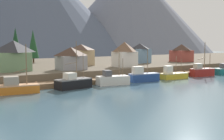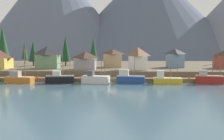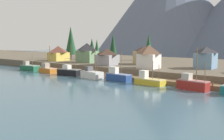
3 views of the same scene
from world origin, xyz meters
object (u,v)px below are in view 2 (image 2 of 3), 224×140
Objects in this scene: fishing_boat_orange at (19,78)px; fishing_boat_red at (209,79)px; fishing_boat_blue at (130,78)px; house_tan at (113,58)px; conifer_near_right at (66,49)px; house_grey at (85,60)px; house_green at (48,57)px; house_yellow at (0,59)px; house_white at (138,58)px; conifer_mid_left at (93,49)px; house_blue at (175,58)px; conifer_near_left at (33,51)px; fishing_boat_yellow at (167,80)px; fishing_boat_black at (60,79)px; fishing_boat_white at (95,79)px; conifer_back_left at (25,51)px; conifer_mid_right at (3,44)px.

fishing_boat_orange is 48.57m from fishing_boat_red.
fishing_boat_blue is 22.47m from house_tan.
house_grey is at bearing -58.23° from conifer_near_right.
house_green is (-12.38, 3.64, 0.81)m from house_grey.
house_grey is at bearing -5.92° from house_yellow.
house_green reaches higher than house_white.
house_yellow is 36.12m from conifer_mid_left.
house_green is (3.36, 15.17, 4.96)m from fishing_boat_orange.
house_blue is at bearing 33.52° from fishing_boat_orange.
fishing_boat_orange is 28.46m from conifer_near_left.
house_white reaches higher than fishing_boat_red.
fishing_boat_yellow is 0.80× the size of fishing_boat_red.
fishing_boat_white is at bearing -8.91° from fishing_boat_black.
house_grey is at bearing -16.37° from house_green.
house_green reaches higher than house_grey.
fishing_boat_blue is 43.88m from conifer_near_left.
house_grey is 0.75× the size of conifer_back_left.
fishing_boat_orange is at bearing -102.48° from house_green.
conifer_back_left reaches higher than fishing_boat_black.
fishing_boat_black reaches higher than fishing_boat_yellow.
house_grey is at bearing 156.02° from fishing_boat_yellow.
fishing_boat_red is (37.82, 0.45, 0.12)m from fishing_boat_black.
fishing_boat_red is at bearing 10.10° from fishing_boat_white.
fishing_boat_red is at bearing 8.01° from fishing_boat_orange.
conifer_mid_left is (-13.57, 38.38, 7.27)m from fishing_boat_blue.
fishing_boat_red is 0.65× the size of conifer_mid_right.
house_green reaches higher than fishing_boat_white.
fishing_boat_yellow is 1.00× the size of house_green.
fishing_boat_black is at bearing -33.47° from house_yellow.
conifer_near_left is at bearing 151.15° from fishing_boat_yellow.
house_white is at bearing 27.88° from fishing_boat_orange.
conifer_back_left is at bearing 111.80° from fishing_boat_black.
house_white is (-17.29, 11.28, 4.64)m from fishing_boat_red.
conifer_mid_right is at bearing 176.91° from house_blue.
house_yellow is 0.69× the size of conifer_mid_left.
conifer_mid_right is (-18.36, 9.15, 4.31)m from house_green.
house_tan is at bearing 147.89° from fishing_boat_red.
house_blue is (44.02, 21.14, 4.52)m from fishing_boat_orange.
conifer_mid_left is at bearing 148.84° from house_blue.
house_blue is (5.99, 21.02, 4.65)m from fishing_boat_yellow.
fishing_boat_red is (10.54, -0.00, 0.29)m from fishing_boat_yellow.
fishing_boat_blue is 1.19× the size of house_grey.
fishing_boat_blue is 1.23× the size of house_tan.
conifer_mid_right is (-15.00, 24.33, 9.27)m from fishing_boat_orange.
house_green reaches higher than fishing_boat_orange.
conifer_near_right is (-4.12, 26.57, 7.32)m from fishing_boat_black.
house_yellow reaches higher than fishing_boat_blue.
fishing_boat_black is 1.28× the size of fishing_boat_yellow.
conifer_mid_right is (-38.52, 2.67, 4.84)m from house_tan.
house_grey is 0.88× the size of house_green.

